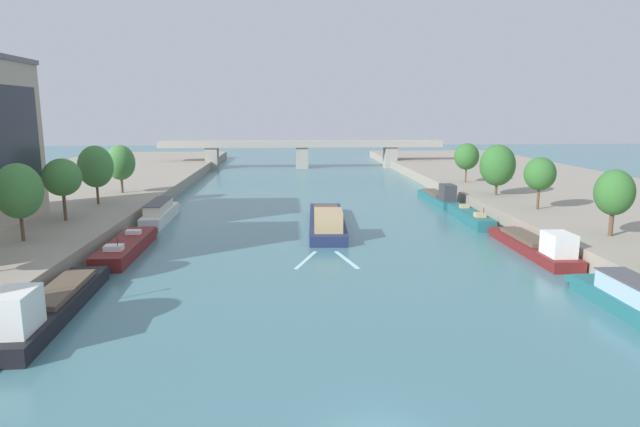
{
  "coord_description": "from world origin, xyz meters",
  "views": [
    {
      "loc": [
        -3.64,
        -19.35,
        12.96
      ],
      "look_at": [
        0.0,
        39.51,
        1.92
      ],
      "focal_mm": 30.44,
      "sensor_mm": 36.0,
      "label": 1
    }
  ],
  "objects_px": {
    "barge_midriver": "(327,221)",
    "tree_left_nearest": "(18,191)",
    "moored_boat_left_near": "(127,246)",
    "moored_boat_right_gap_after": "(535,245)",
    "tree_right_far": "(540,174)",
    "tree_left_midway": "(96,167)",
    "bridge_far": "(302,150)",
    "moored_boat_right_downstream": "(638,303)",
    "moored_boat_right_near": "(439,197)",
    "moored_boat_left_second": "(48,305)",
    "tree_left_distant": "(62,177)",
    "tree_left_by_lamp": "(120,163)",
    "tree_right_end_of_row": "(467,156)",
    "tree_right_third": "(498,165)",
    "moored_boat_left_downstream": "(160,212)",
    "tree_right_distant": "(614,193)",
    "moored_boat_right_lone": "(470,216)"
  },
  "relations": [
    {
      "from": "moored_boat_right_lone",
      "to": "bridge_far",
      "type": "xyz_separation_m",
      "value": [
        -18.36,
        64.69,
        3.49
      ]
    },
    {
      "from": "tree_right_end_of_row",
      "to": "tree_left_midway",
      "type": "bearing_deg",
      "value": -161.22
    },
    {
      "from": "tree_left_midway",
      "to": "tree_right_far",
      "type": "relative_size",
      "value": 1.18
    },
    {
      "from": "tree_left_midway",
      "to": "tree_left_by_lamp",
      "type": "distance_m",
      "value": 9.64
    },
    {
      "from": "barge_midriver",
      "to": "tree_left_nearest",
      "type": "relative_size",
      "value": 2.99
    },
    {
      "from": "tree_left_nearest",
      "to": "moored_boat_left_downstream",
      "type": "bearing_deg",
      "value": 64.94
    },
    {
      "from": "tree_left_midway",
      "to": "bridge_far",
      "type": "distance_m",
      "value": 65.49
    },
    {
      "from": "moored_boat_right_gap_after",
      "to": "moored_boat_right_near",
      "type": "distance_m",
      "value": 28.95
    },
    {
      "from": "tree_left_by_lamp",
      "to": "tree_right_far",
      "type": "distance_m",
      "value": 55.17
    },
    {
      "from": "moored_boat_left_near",
      "to": "moored_boat_right_downstream",
      "type": "distance_m",
      "value": 41.66
    },
    {
      "from": "barge_midriver",
      "to": "moored_boat_left_second",
      "type": "relative_size",
      "value": 1.26
    },
    {
      "from": "moored_boat_right_lone",
      "to": "tree_left_distant",
      "type": "bearing_deg",
      "value": -173.38
    },
    {
      "from": "tree_right_end_of_row",
      "to": "moored_boat_left_downstream",
      "type": "bearing_deg",
      "value": -155.23
    },
    {
      "from": "moored_boat_left_downstream",
      "to": "moored_boat_left_near",
      "type": "bearing_deg",
      "value": -88.91
    },
    {
      "from": "tree_right_distant",
      "to": "tree_right_far",
      "type": "xyz_separation_m",
      "value": [
        -0.33,
        14.0,
        0.14
      ]
    },
    {
      "from": "tree_right_distant",
      "to": "barge_midriver",
      "type": "bearing_deg",
      "value": 153.0
    },
    {
      "from": "moored_boat_right_gap_after",
      "to": "tree_right_third",
      "type": "distance_m",
      "value": 25.76
    },
    {
      "from": "tree_right_third",
      "to": "tree_right_far",
      "type": "bearing_deg",
      "value": -86.57
    },
    {
      "from": "moored_boat_right_gap_after",
      "to": "barge_midriver",
      "type": "bearing_deg",
      "value": 146.25
    },
    {
      "from": "barge_midriver",
      "to": "moored_boat_left_near",
      "type": "bearing_deg",
      "value": -153.73
    },
    {
      "from": "moored_boat_right_downstream",
      "to": "moored_boat_right_near",
      "type": "bearing_deg",
      "value": 90.4
    },
    {
      "from": "moored_boat_right_near",
      "to": "tree_left_distant",
      "type": "distance_m",
      "value": 49.39
    },
    {
      "from": "moored_boat_right_downstream",
      "to": "tree_left_nearest",
      "type": "distance_m",
      "value": 48.81
    },
    {
      "from": "bridge_far",
      "to": "tree_right_third",
      "type": "bearing_deg",
      "value": -65.7
    },
    {
      "from": "moored_boat_left_second",
      "to": "tree_left_nearest",
      "type": "bearing_deg",
      "value": 119.25
    },
    {
      "from": "barge_midriver",
      "to": "moored_boat_right_downstream",
      "type": "bearing_deg",
      "value": -57.53
    },
    {
      "from": "moored_boat_right_downstream",
      "to": "tree_right_end_of_row",
      "type": "bearing_deg",
      "value": 83.03
    },
    {
      "from": "barge_midriver",
      "to": "moored_boat_left_second",
      "type": "bearing_deg",
      "value": -126.79
    },
    {
      "from": "moored_boat_right_gap_after",
      "to": "moored_boat_right_near",
      "type": "relative_size",
      "value": 1.04
    },
    {
      "from": "moored_boat_left_downstream",
      "to": "tree_right_third",
      "type": "height_order",
      "value": "tree_right_third"
    },
    {
      "from": "tree_right_distant",
      "to": "moored_boat_right_near",
      "type": "bearing_deg",
      "value": 104.54
    },
    {
      "from": "moored_boat_left_near",
      "to": "tree_right_distant",
      "type": "height_order",
      "value": "tree_right_distant"
    },
    {
      "from": "barge_midriver",
      "to": "moored_boat_left_near",
      "type": "relative_size",
      "value": 1.49
    },
    {
      "from": "moored_boat_left_near",
      "to": "moored_boat_right_downstream",
      "type": "relative_size",
      "value": 1.06
    },
    {
      "from": "tree_right_far",
      "to": "moored_boat_left_near",
      "type": "bearing_deg",
      "value": -166.35
    },
    {
      "from": "moored_boat_right_gap_after",
      "to": "tree_right_far",
      "type": "bearing_deg",
      "value": 64.54
    },
    {
      "from": "moored_boat_left_second",
      "to": "tree_left_distant",
      "type": "relative_size",
      "value": 2.52
    },
    {
      "from": "tree_left_distant",
      "to": "tree_left_midway",
      "type": "relative_size",
      "value": 0.9
    },
    {
      "from": "moored_boat_left_near",
      "to": "moored_boat_right_gap_after",
      "type": "xyz_separation_m",
      "value": [
        37.92,
        -2.72,
        0.21
      ]
    },
    {
      "from": "moored_boat_left_near",
      "to": "tree_left_by_lamp",
      "type": "xyz_separation_m",
      "value": [
        -8.27,
        27.39,
        5.36
      ]
    },
    {
      "from": "bridge_far",
      "to": "tree_left_by_lamp",
      "type": "bearing_deg",
      "value": -118.29
    },
    {
      "from": "tree_left_midway",
      "to": "bridge_far",
      "type": "bearing_deg",
      "value": 65.61
    },
    {
      "from": "tree_left_midway",
      "to": "tree_right_far",
      "type": "distance_m",
      "value": 53.21
    },
    {
      "from": "barge_midriver",
      "to": "tree_right_far",
      "type": "height_order",
      "value": "tree_right_far"
    },
    {
      "from": "tree_right_far",
      "to": "moored_boat_right_gap_after",
      "type": "bearing_deg",
      "value": -115.46
    },
    {
      "from": "moored_boat_right_downstream",
      "to": "moored_boat_right_gap_after",
      "type": "distance_m",
      "value": 15.77
    },
    {
      "from": "tree_left_by_lamp",
      "to": "tree_right_end_of_row",
      "type": "bearing_deg",
      "value": 8.89
    },
    {
      "from": "tree_left_nearest",
      "to": "tree_left_distant",
      "type": "height_order",
      "value": "tree_left_nearest"
    },
    {
      "from": "moored_boat_left_second",
      "to": "tree_left_distant",
      "type": "bearing_deg",
      "value": 108.83
    },
    {
      "from": "barge_midriver",
      "to": "moored_boat_right_near",
      "type": "distance_m",
      "value": 24.17
    }
  ]
}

